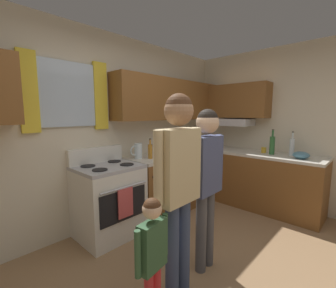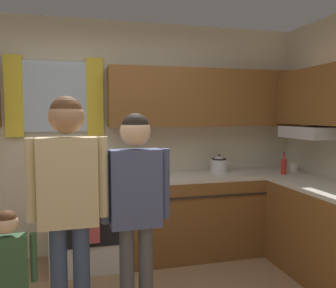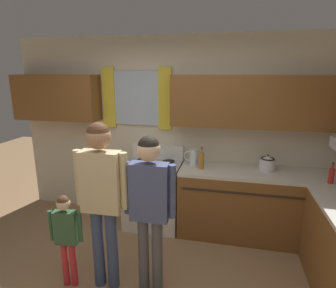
% 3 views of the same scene
% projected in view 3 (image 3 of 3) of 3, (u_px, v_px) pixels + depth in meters
% --- Properties ---
extents(back_wall_unit, '(4.60, 0.42, 2.60)m').
position_uv_depth(back_wall_unit, '(175.00, 119.00, 3.91)').
color(back_wall_unit, beige).
rests_on(back_wall_unit, ground).
extents(kitchen_counter_run, '(2.10, 2.25, 0.90)m').
position_uv_depth(kitchen_counter_run, '(296.00, 227.00, 3.11)').
color(kitchen_counter_run, brown).
rests_on(kitchen_counter_run, ground).
extents(stove_oven, '(0.74, 0.67, 1.10)m').
position_uv_depth(stove_oven, '(154.00, 193.00, 3.95)').
color(stove_oven, silver).
rests_on(stove_oven, ground).
extents(bottle_oil_amber, '(0.06, 0.06, 0.29)m').
position_uv_depth(bottle_oil_amber, '(201.00, 161.00, 3.62)').
color(bottle_oil_amber, '#B27223').
rests_on(bottle_oil_amber, kitchen_counter_run).
extents(bottle_sauce_red, '(0.06, 0.06, 0.25)m').
position_uv_depth(bottle_sauce_red, '(331.00, 176.00, 3.14)').
color(bottle_sauce_red, red).
rests_on(bottle_sauce_red, kitchen_counter_run).
extents(stovetop_kettle, '(0.27, 0.20, 0.21)m').
position_uv_depth(stovetop_kettle, '(268.00, 163.00, 3.56)').
color(stovetop_kettle, silver).
rests_on(stovetop_kettle, kitchen_counter_run).
extents(water_pitcher, '(0.19, 0.11, 0.22)m').
position_uv_depth(water_pitcher, '(193.00, 157.00, 3.76)').
color(water_pitcher, silver).
rests_on(water_pitcher, kitchen_counter_run).
extents(adult_holding_child, '(0.52, 0.23, 1.69)m').
position_uv_depth(adult_holding_child, '(102.00, 188.00, 2.63)').
color(adult_holding_child, '#38476B').
rests_on(adult_holding_child, ground).
extents(adult_in_plaid, '(0.49, 0.21, 1.58)m').
position_uv_depth(adult_in_plaid, '(149.00, 198.00, 2.59)').
color(adult_in_plaid, '#4C4C51').
rests_on(adult_in_plaid, ground).
extents(small_child, '(0.33, 0.13, 0.98)m').
position_uv_depth(small_child, '(66.00, 231.00, 2.74)').
color(small_child, red).
rests_on(small_child, ground).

